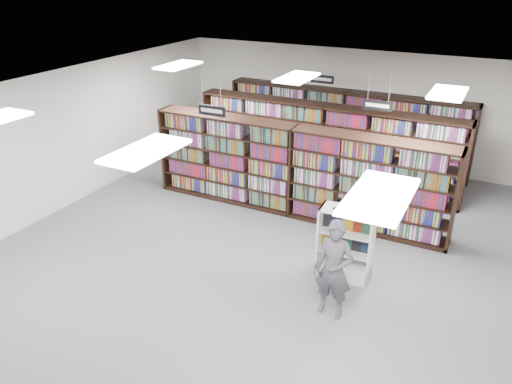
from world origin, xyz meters
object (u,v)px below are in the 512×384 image
at_px(endcap_display, 345,253).
at_px(open_book, 351,210).
at_px(shopper, 334,269).
at_px(bookshelf_row_near, 294,171).

distance_m(endcap_display, open_book, 0.94).
relative_size(open_book, shopper, 0.40).
distance_m(open_book, shopper, 1.23).
distance_m(bookshelf_row_near, endcap_display, 2.74).
bearing_deg(bookshelf_row_near, open_book, -46.44).
bearing_deg(open_book, endcap_display, 148.32).
relative_size(bookshelf_row_near, endcap_display, 5.09).
xyz_separation_m(endcap_display, open_book, (0.07, -0.10, 0.94)).
bearing_deg(endcap_display, open_book, -60.12).
height_order(bookshelf_row_near, open_book, bookshelf_row_near).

